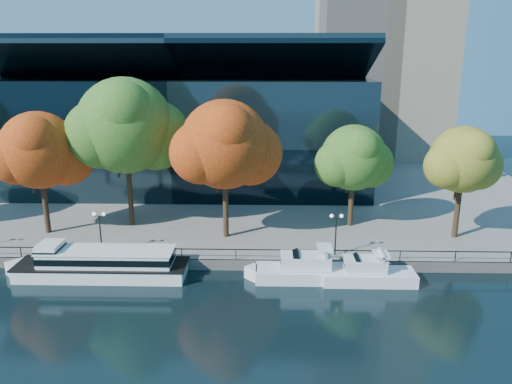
{
  "coord_description": "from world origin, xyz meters",
  "views": [
    {
      "loc": [
        7.9,
        -39.16,
        19.5
      ],
      "look_at": [
        6.73,
        8.0,
        6.09
      ],
      "focal_mm": 35.0,
      "sensor_mm": 36.0,
      "label": 1
    }
  ],
  "objects_px": {
    "cruiser_near": "(306,270)",
    "lamp_2": "(336,225)",
    "cruiser_far": "(364,273)",
    "tree_4": "(355,159)",
    "tree_5": "(465,161)",
    "lamp_1": "(100,223)",
    "tree_1": "(40,152)",
    "tree_3": "(226,146)",
    "tour_boat": "(97,263)",
    "tree_2": "(127,128)"
  },
  "relations": [
    {
      "from": "cruiser_far",
      "to": "tree_1",
      "type": "height_order",
      "value": "tree_1"
    },
    {
      "from": "cruiser_far",
      "to": "tree_2",
      "type": "bearing_deg",
      "value": 153.46
    },
    {
      "from": "tree_1",
      "to": "cruiser_near",
      "type": "bearing_deg",
      "value": -18.05
    },
    {
      "from": "tree_3",
      "to": "tour_boat",
      "type": "bearing_deg",
      "value": -145.1
    },
    {
      "from": "tree_1",
      "to": "lamp_1",
      "type": "bearing_deg",
      "value": -36.03
    },
    {
      "from": "cruiser_near",
      "to": "tree_2",
      "type": "xyz_separation_m",
      "value": [
        -18.11,
        11.11,
        10.77
      ]
    },
    {
      "from": "tree_3",
      "to": "lamp_1",
      "type": "xyz_separation_m",
      "value": [
        -11.63,
        -4.56,
        -6.44
      ]
    },
    {
      "from": "tree_1",
      "to": "tree_5",
      "type": "xyz_separation_m",
      "value": [
        42.42,
        -0.3,
        -0.65
      ]
    },
    {
      "from": "tree_3",
      "to": "tree_5",
      "type": "xyz_separation_m",
      "value": [
        23.52,
        0.43,
        -1.44
      ]
    },
    {
      "from": "tree_3",
      "to": "tree_1",
      "type": "bearing_deg",
      "value": 177.79
    },
    {
      "from": "cruiser_far",
      "to": "tree_2",
      "type": "distance_m",
      "value": 28.05
    },
    {
      "from": "tree_5",
      "to": "lamp_2",
      "type": "distance_m",
      "value": 14.86
    },
    {
      "from": "cruiser_far",
      "to": "tree_4",
      "type": "height_order",
      "value": "tree_4"
    },
    {
      "from": "cruiser_near",
      "to": "tree_2",
      "type": "bearing_deg",
      "value": 148.48
    },
    {
      "from": "lamp_2",
      "to": "tree_5",
      "type": "bearing_deg",
      "value": 20.89
    },
    {
      "from": "cruiser_near",
      "to": "lamp_1",
      "type": "bearing_deg",
      "value": 170.17
    },
    {
      "from": "cruiser_far",
      "to": "tree_4",
      "type": "bearing_deg",
      "value": 86.36
    },
    {
      "from": "tree_2",
      "to": "tour_boat",
      "type": "bearing_deg",
      "value": -92.21
    },
    {
      "from": "tree_4",
      "to": "lamp_1",
      "type": "relative_size",
      "value": 2.75
    },
    {
      "from": "tree_5",
      "to": "tour_boat",
      "type": "bearing_deg",
      "value": -166.77
    },
    {
      "from": "cruiser_far",
      "to": "tree_3",
      "type": "bearing_deg",
      "value": 146.39
    },
    {
      "from": "tree_4",
      "to": "tree_5",
      "type": "distance_m",
      "value": 10.75
    },
    {
      "from": "tree_1",
      "to": "tree_4",
      "type": "relative_size",
      "value": 1.15
    },
    {
      "from": "tree_1",
      "to": "tree_3",
      "type": "height_order",
      "value": "tree_3"
    },
    {
      "from": "tree_1",
      "to": "tree_4",
      "type": "bearing_deg",
      "value": 5.37
    },
    {
      "from": "tree_1",
      "to": "cruiser_far",
      "type": "bearing_deg",
      "value": -16.08
    },
    {
      "from": "cruiser_near",
      "to": "cruiser_far",
      "type": "bearing_deg",
      "value": -5.17
    },
    {
      "from": "tree_2",
      "to": "tree_5",
      "type": "xyz_separation_m",
      "value": [
        34.13,
        -2.81,
        -2.76
      ]
    },
    {
      "from": "tour_boat",
      "to": "tree_2",
      "type": "distance_m",
      "value": 15.1
    },
    {
      "from": "tour_boat",
      "to": "tree_4",
      "type": "distance_m",
      "value": 27.83
    },
    {
      "from": "tree_5",
      "to": "cruiser_near",
      "type": "bearing_deg",
      "value": -152.6
    },
    {
      "from": "tree_3",
      "to": "lamp_2",
      "type": "height_order",
      "value": "tree_3"
    },
    {
      "from": "cruiser_near",
      "to": "lamp_2",
      "type": "height_order",
      "value": "lamp_2"
    },
    {
      "from": "tree_3",
      "to": "tree_5",
      "type": "height_order",
      "value": "tree_3"
    },
    {
      "from": "cruiser_near",
      "to": "tree_3",
      "type": "xyz_separation_m",
      "value": [
        -7.5,
        7.88,
        9.46
      ]
    },
    {
      "from": "cruiser_near",
      "to": "tree_5",
      "type": "distance_m",
      "value": 19.74
    },
    {
      "from": "cruiser_far",
      "to": "tree_1",
      "type": "relative_size",
      "value": 0.71
    },
    {
      "from": "tree_5",
      "to": "lamp_2",
      "type": "relative_size",
      "value": 2.84
    },
    {
      "from": "cruiser_far",
      "to": "tree_5",
      "type": "bearing_deg",
      "value": 38.59
    },
    {
      "from": "lamp_2",
      "to": "cruiser_far",
      "type": "bearing_deg",
      "value": -60.95
    },
    {
      "from": "tree_2",
      "to": "lamp_2",
      "type": "relative_size",
      "value": 3.97
    },
    {
      "from": "tree_3",
      "to": "lamp_1",
      "type": "height_order",
      "value": "tree_3"
    },
    {
      "from": "cruiser_near",
      "to": "tree_4",
      "type": "relative_size",
      "value": 0.97
    },
    {
      "from": "tree_1",
      "to": "lamp_2",
      "type": "xyz_separation_m",
      "value": [
        29.35,
        -5.29,
        -5.65
      ]
    },
    {
      "from": "tour_boat",
      "to": "cruiser_far",
      "type": "bearing_deg",
      "value": -1.53
    },
    {
      "from": "tree_1",
      "to": "tree_5",
      "type": "bearing_deg",
      "value": -0.41
    },
    {
      "from": "tree_1",
      "to": "lamp_2",
      "type": "bearing_deg",
      "value": -10.22
    },
    {
      "from": "cruiser_far",
      "to": "tree_4",
      "type": "xyz_separation_m",
      "value": [
        0.77,
        12.09,
        7.48
      ]
    },
    {
      "from": "tree_5",
      "to": "lamp_1",
      "type": "xyz_separation_m",
      "value": [
        -35.14,
        -4.99,
        -5.0
      ]
    },
    {
      "from": "tree_4",
      "to": "tree_5",
      "type": "height_order",
      "value": "tree_5"
    }
  ]
}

